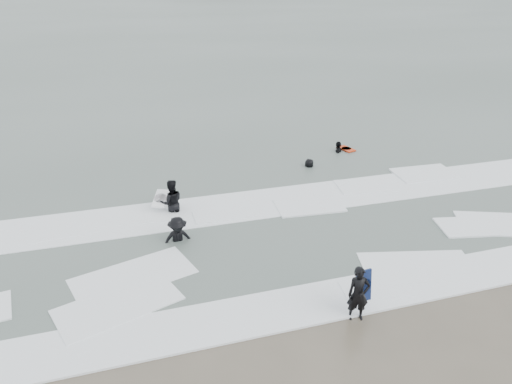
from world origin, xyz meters
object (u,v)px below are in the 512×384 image
object	(u,v)px
surfer_right_near	(338,152)
surfer_right_far	(309,168)
surfer_breaker	(178,243)
surfer_wading	(172,212)
surfer_centre	(356,318)

from	to	relation	value
surfer_right_near	surfer_right_far	bearing A→B (deg)	-24.19
surfer_breaker	surfer_right_near	world-z (taller)	surfer_breaker
surfer_breaker	surfer_right_far	bearing A→B (deg)	32.10
surfer_breaker	surfer_right_near	size ratio (longest dim) A/B	1.06
surfer_right_near	surfer_wading	bearing A→B (deg)	-33.47
surfer_centre	surfer_right_far	world-z (taller)	surfer_centre
surfer_wading	surfer_right_near	xyz separation A→B (m)	(9.16, 4.41, 0.00)
surfer_right_near	surfer_right_far	world-z (taller)	surfer_right_near
surfer_breaker	surfer_right_far	world-z (taller)	surfer_breaker
surfer_right_far	surfer_right_near	bearing A→B (deg)	-169.05
surfer_right_near	surfer_breaker	bearing A→B (deg)	-22.72
surfer_breaker	surfer_wading	bearing A→B (deg)	82.72
surfer_wading	surfer_centre	bearing A→B (deg)	116.06
surfer_wading	surfer_right_near	size ratio (longest dim) A/B	1.10
surfer_breaker	surfer_centre	bearing A→B (deg)	-57.31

